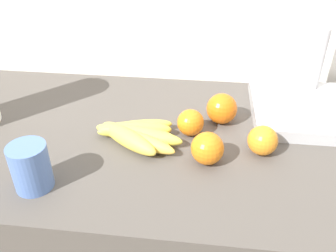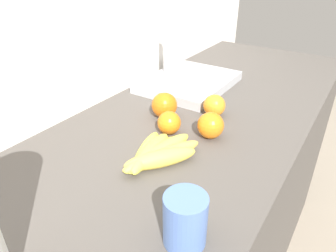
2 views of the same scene
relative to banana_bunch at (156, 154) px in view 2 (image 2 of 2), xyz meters
The scene contains 9 objects.
counter 0.52m from the banana_bunch, ahead, with size 1.92×0.64×0.92m, color #514C47.
wall_back 0.52m from the banana_bunch, 61.86° to the left, with size 2.32×0.06×1.30m, color silver.
banana_bunch is the anchor object (origin of this frame).
orange_right 0.18m from the banana_bunch, 18.55° to the right, with size 0.07×0.07×0.07m, color orange.
orange_back_right 0.30m from the banana_bunch, ahead, with size 0.07×0.07×0.07m, color orange.
orange_far_right 0.23m from the banana_bunch, 28.96° to the left, with size 0.08×0.08×0.08m, color orange.
orange_front 0.14m from the banana_bunch, 19.89° to the left, with size 0.07×0.07×0.07m, color orange.
sink_basin 0.50m from the banana_bunch, 20.94° to the left, with size 0.35×0.28×0.20m.
mug 0.25m from the banana_bunch, 133.41° to the right, with size 0.08×0.08×0.10m, color #5678BF.
Camera 2 is at (-0.71, -0.40, 1.36)m, focal length 33.37 mm.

